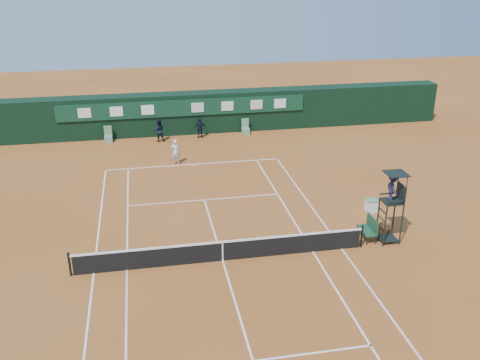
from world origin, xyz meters
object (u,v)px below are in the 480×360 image
umpire_chair (393,193)px  player (175,152)px  tennis_net (222,250)px  cooler (371,205)px  player_bench (369,228)px

umpire_chair → player: size_ratio=2.08×
tennis_net → cooler: 9.07m
umpire_chair → player: umpire_chair is taller
player_bench → cooler: 3.10m
tennis_net → cooler: tennis_net is taller
umpire_chair → tennis_net: bearing=-177.8°
umpire_chair → cooler: (0.56, 3.14, -2.13)m
tennis_net → player_bench: bearing=5.3°
player → tennis_net: bearing=95.4°
tennis_net → cooler: (8.39, 3.44, -0.18)m
player_bench → umpire_chair: bearing=-24.5°
tennis_net → player: 12.26m
tennis_net → player_bench: (7.05, 0.66, 0.09)m
player_bench → player: 14.14m
umpire_chair → cooler: 3.84m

